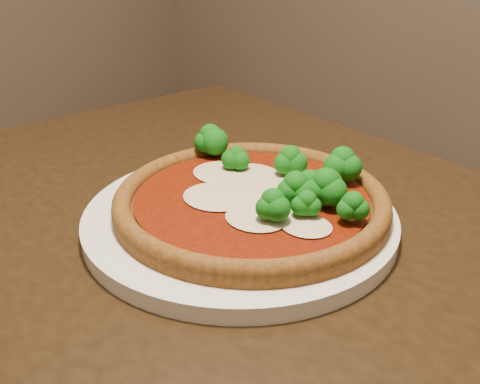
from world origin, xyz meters
The scene contains 3 objects.
dining_table centered at (0.23, -0.14, 0.65)m, with size 1.23×1.02×0.75m.
plate centered at (0.19, -0.07, 0.76)m, with size 0.34×0.34×0.02m, color white.
pizza centered at (0.20, -0.05, 0.78)m, with size 0.30×0.30×0.06m.
Camera 1 is at (0.51, -0.47, 1.04)m, focal length 40.00 mm.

